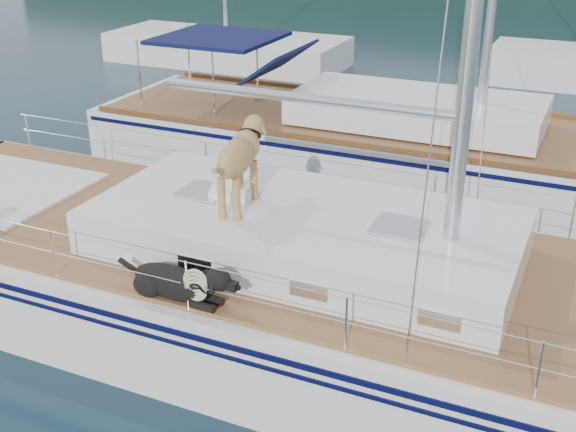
% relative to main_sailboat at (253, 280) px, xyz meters
% --- Properties ---
extents(ground, '(120.00, 120.00, 0.00)m').
position_rel_main_sailboat_xyz_m(ground, '(-0.09, 0.01, -0.68)').
color(ground, black).
rests_on(ground, ground).
extents(main_sailboat, '(12.00, 3.80, 14.01)m').
position_rel_main_sailboat_xyz_m(main_sailboat, '(0.00, 0.00, 0.00)').
color(main_sailboat, white).
rests_on(main_sailboat, ground).
extents(neighbor_sailboat, '(11.00, 3.50, 13.30)m').
position_rel_main_sailboat_xyz_m(neighbor_sailboat, '(-0.58, 6.16, -0.05)').
color(neighbor_sailboat, white).
rests_on(neighbor_sailboat, ground).
extents(bg_boat_west, '(8.00, 3.00, 11.65)m').
position_rel_main_sailboat_xyz_m(bg_boat_west, '(-8.09, 14.01, -0.24)').
color(bg_boat_west, white).
rests_on(bg_boat_west, ground).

